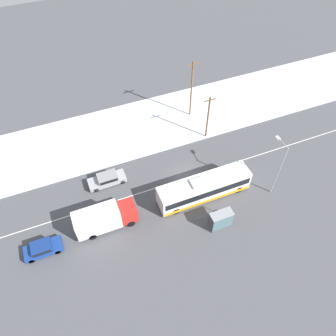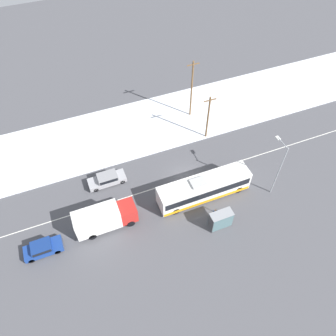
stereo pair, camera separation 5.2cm
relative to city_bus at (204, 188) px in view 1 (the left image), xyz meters
The scene contains 12 objects.
ground_plane 3.65m from the city_bus, 103.74° to the left, with size 120.00×120.00×0.00m, color #4C4C51.
snow_lot 14.57m from the city_bus, 93.11° to the left, with size 80.00×11.43×0.12m.
lane_marking_center 3.65m from the city_bus, 103.74° to the left, with size 60.00×0.12×0.00m.
city_bus is the anchor object (origin of this frame).
box_truck 12.19m from the city_bus, behind, with size 6.94×2.30×3.14m.
sedan_car 12.14m from the city_bus, 148.81° to the left, with size 4.72×1.80×1.42m.
parked_car_near_truck 19.28m from the city_bus, behind, with size 4.05×1.80×1.37m.
pedestrian_at_stop 3.43m from the city_bus, 93.03° to the right, with size 0.65×0.29×1.79m.
bus_shelter 4.76m from the city_bus, 90.50° to the right, with size 2.59×1.20×2.40m.
streetlamp 9.03m from the city_bus, 15.61° to the right, with size 0.36×2.20×7.95m.
utility_pole_roadside 10.56m from the city_bus, 62.12° to the left, with size 1.80×0.24×7.05m.
utility_pole_snowlot 15.35m from the city_bus, 71.91° to the left, with size 1.80×0.24×9.25m.
Camera 1 is at (-11.87, -23.20, 33.24)m, focal length 35.00 mm.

